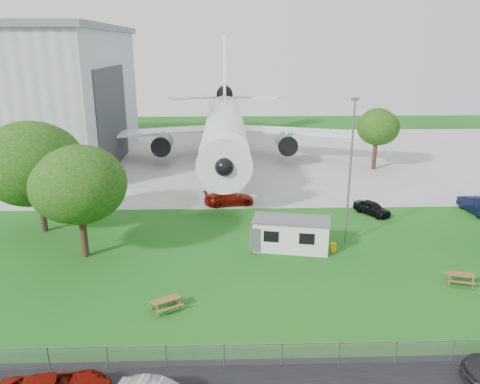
{
  "coord_description": "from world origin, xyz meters",
  "views": [
    {
      "loc": [
        -1.79,
        -30.03,
        15.99
      ],
      "look_at": [
        -0.65,
        8.0,
        4.0
      ],
      "focal_mm": 35.0,
      "sensor_mm": 36.0,
      "label": 1
    }
  ],
  "objects_px": {
    "site_cabin": "(291,234)",
    "picnic_west": "(167,310)",
    "picnic_east": "(459,284)",
    "airliner": "(225,124)"
  },
  "relations": [
    {
      "from": "site_cabin",
      "to": "picnic_west",
      "type": "distance_m",
      "value": 12.87
    },
    {
      "from": "site_cabin",
      "to": "picnic_east",
      "type": "relative_size",
      "value": 3.86
    },
    {
      "from": "picnic_west",
      "to": "airliner",
      "type": "bearing_deg",
      "value": 53.92
    },
    {
      "from": "airliner",
      "to": "picnic_east",
      "type": "relative_size",
      "value": 26.52
    },
    {
      "from": "airliner",
      "to": "site_cabin",
      "type": "bearing_deg",
      "value": -80.01
    },
    {
      "from": "airliner",
      "to": "picnic_east",
      "type": "bearing_deg",
      "value": -66.02
    },
    {
      "from": "picnic_east",
      "to": "airliner",
      "type": "bearing_deg",
      "value": 130.33
    },
    {
      "from": "site_cabin",
      "to": "picnic_east",
      "type": "distance_m",
      "value": 12.76
    },
    {
      "from": "site_cabin",
      "to": "picnic_west",
      "type": "relative_size",
      "value": 3.86
    },
    {
      "from": "site_cabin",
      "to": "airliner",
      "type": "bearing_deg",
      "value": 99.99
    }
  ]
}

